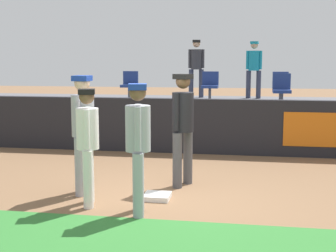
# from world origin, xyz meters

# --- Properties ---
(ground_plane) EXTENTS (60.00, 60.00, 0.00)m
(ground_plane) POSITION_xyz_m (0.00, 0.00, 0.00)
(ground_plane) COLOR brown
(first_base) EXTENTS (0.40, 0.40, 0.08)m
(first_base) POSITION_xyz_m (-0.09, -0.01, 0.04)
(first_base) COLOR white
(first_base) RESTS_ON ground_plane
(player_fielder_home) EXTENTS (0.40, 0.56, 1.71)m
(player_fielder_home) POSITION_xyz_m (-1.03, -0.46, 0.99)
(player_fielder_home) COLOR white
(player_fielder_home) RESTS_ON ground_plane
(player_runner_visitor) EXTENTS (0.38, 0.53, 1.89)m
(player_runner_visitor) POSITION_xyz_m (-1.31, 0.13, 1.09)
(player_runner_visitor) COLOR #9EA3AD
(player_runner_visitor) RESTS_ON ground_plane
(player_coach_visitor) EXTENTS (0.41, 0.50, 1.81)m
(player_coach_visitor) POSITION_xyz_m (-0.21, -0.74, 1.05)
(player_coach_visitor) COLOR #9EA3AD
(player_coach_visitor) RESTS_ON ground_plane
(player_umpire) EXTENTS (0.47, 0.49, 1.90)m
(player_umpire) POSITION_xyz_m (0.18, 0.84, 1.10)
(player_umpire) COLOR #4C4C51
(player_umpire) RESTS_ON ground_plane
(field_wall) EXTENTS (18.00, 0.26, 1.25)m
(field_wall) POSITION_xyz_m (0.01, 3.73, 0.63)
(field_wall) COLOR black
(field_wall) RESTS_ON ground_plane
(bleacher_platform) EXTENTS (18.00, 4.80, 0.96)m
(bleacher_platform) POSITION_xyz_m (0.00, 6.30, 0.48)
(bleacher_platform) COLOR #59595E
(bleacher_platform) RESTS_ON ground_plane
(seat_back_center) EXTENTS (0.48, 0.44, 0.84)m
(seat_back_center) POSITION_xyz_m (0.13, 6.97, 1.43)
(seat_back_center) COLOR #4C4C51
(seat_back_center) RESTS_ON bleacher_platform
(seat_back_left) EXTENTS (0.46, 0.44, 0.84)m
(seat_back_left) POSITION_xyz_m (-2.30, 6.97, 1.43)
(seat_back_left) COLOR #4C4C51
(seat_back_left) RESTS_ON bleacher_platform
(seat_back_right) EXTENTS (0.45, 0.44, 0.84)m
(seat_back_right) POSITION_xyz_m (2.15, 6.97, 1.43)
(seat_back_right) COLOR #4C4C51
(seat_back_right) RESTS_ON bleacher_platform
(seat_front_right) EXTENTS (0.44, 0.44, 0.84)m
(seat_front_right) POSITION_xyz_m (2.07, 5.17, 1.43)
(seat_front_right) COLOR #4C4C51
(seat_front_right) RESTS_ON bleacher_platform
(spectator_hooded) EXTENTS (0.48, 0.37, 1.74)m
(spectator_hooded) POSITION_xyz_m (1.40, 7.86, 1.96)
(spectator_hooded) COLOR #33384C
(spectator_hooded) RESTS_ON bleacher_platform
(spectator_capped) EXTENTS (0.50, 0.37, 1.79)m
(spectator_capped) POSITION_xyz_m (-0.38, 7.93, 2.00)
(spectator_capped) COLOR #33384C
(spectator_capped) RESTS_ON bleacher_platform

